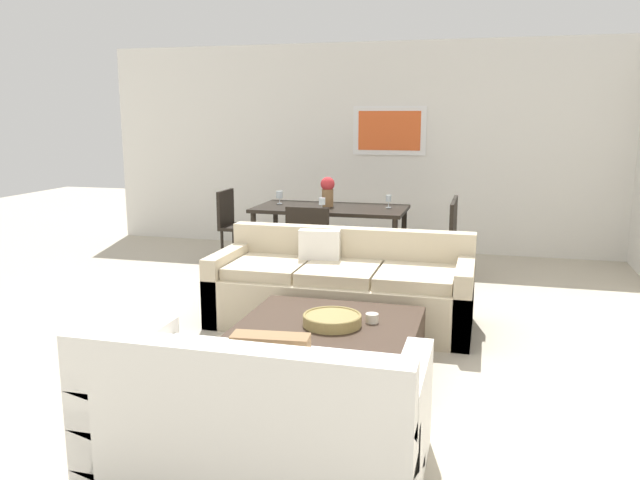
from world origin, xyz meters
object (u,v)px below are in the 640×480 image
(dining_table, at_px, (331,214))
(dining_chair_right_near, at_px, (441,237))
(dining_chair_right_far, at_px, (444,230))
(wine_glass_left_far, at_px, (280,195))
(decorative_bowl, at_px, (332,319))
(dining_chair_left_far, at_px, (234,221))
(dining_chair_foot, at_px, (310,242))
(candle_jar, at_px, (372,318))
(wine_glass_right_far, at_px, (389,199))
(loveseat_white, at_px, (259,415))
(wine_glass_foot, at_px, (322,202))
(centerpiece_vase, at_px, (328,190))
(sofa_beige, at_px, (342,290))
(coffee_table, at_px, (329,348))

(dining_table, xyz_separation_m, dining_chair_right_near, (1.26, -0.20, -0.17))
(dining_table, relative_size, dining_chair_right_far, 1.93)
(wine_glass_left_far, bearing_deg, decorative_bowl, -65.57)
(dining_chair_left_far, height_order, wine_glass_left_far, wine_glass_left_far)
(dining_chair_foot, bearing_deg, candle_jar, -63.28)
(dining_chair_right_far, relative_size, dining_chair_right_near, 1.00)
(decorative_bowl, xyz_separation_m, wine_glass_right_far, (-0.10, 3.05, 0.43))
(loveseat_white, xyz_separation_m, candle_jar, (0.33, 1.32, 0.12))
(decorative_bowl, xyz_separation_m, dining_chair_right_far, (0.52, 3.14, 0.08))
(dining_chair_left_far, height_order, wine_glass_foot, wine_glass_foot)
(loveseat_white, height_order, dining_table, loveseat_white)
(dining_chair_right_near, distance_m, wine_glass_left_far, 1.96)
(decorative_bowl, distance_m, dining_chair_right_far, 3.18)
(wine_glass_foot, bearing_deg, wine_glass_left_far, 142.79)
(dining_chair_right_far, bearing_deg, dining_chair_right_near, -90.00)
(dining_chair_right_near, xyz_separation_m, wine_glass_left_far, (-1.90, 0.31, 0.35))
(dining_chair_right_near, height_order, centerpiece_vase, centerpiece_vase)
(sofa_beige, height_order, wine_glass_right_far, wine_glass_right_far)
(wine_glass_foot, bearing_deg, loveseat_white, -80.06)
(decorative_bowl, distance_m, dining_chair_left_far, 3.72)
(decorative_bowl, bearing_deg, wine_glass_foot, 106.16)
(candle_jar, relative_size, wine_glass_foot, 0.58)
(coffee_table, relative_size, decorative_bowl, 3.04)
(loveseat_white, distance_m, wine_glass_foot, 3.85)
(decorative_bowl, relative_size, centerpiece_vase, 1.18)
(coffee_table, relative_size, candle_jar, 13.71)
(coffee_table, bearing_deg, wine_glass_foot, 105.77)
(dining_chair_left_far, distance_m, wine_glass_left_far, 0.71)
(centerpiece_vase, bearing_deg, dining_table, -40.52)
(candle_jar, bearing_deg, dining_chair_right_near, 84.19)
(dining_table, xyz_separation_m, wine_glass_foot, (-0.00, -0.38, 0.18))
(decorative_bowl, bearing_deg, dining_chair_right_far, 80.68)
(decorative_bowl, height_order, dining_chair_foot, dining_chair_foot)
(candle_jar, bearing_deg, wine_glass_foot, 112.14)
(dining_chair_right_far, bearing_deg, dining_chair_left_far, 180.00)
(coffee_table, distance_m, dining_chair_right_near, 2.76)
(dining_table, bearing_deg, wine_glass_foot, -90.00)
(sofa_beige, xyz_separation_m, wine_glass_left_far, (-1.18, 1.88, 0.56))
(sofa_beige, height_order, loveseat_white, same)
(loveseat_white, distance_m, dining_table, 4.20)
(coffee_table, distance_m, dining_table, 3.01)
(coffee_table, relative_size, dining_chair_left_far, 1.37)
(sofa_beige, relative_size, dining_chair_right_near, 2.49)
(coffee_table, height_order, dining_chair_right_near, dining_chair_right_near)
(decorative_bowl, xyz_separation_m, dining_table, (-0.74, 2.94, 0.25))
(coffee_table, distance_m, dining_chair_left_far, 3.67)
(centerpiece_vase, bearing_deg, dining_chair_left_far, 172.49)
(dining_chair_left_far, distance_m, wine_glass_right_far, 1.93)
(coffee_table, height_order, dining_chair_left_far, dining_chair_left_far)
(candle_jar, bearing_deg, coffee_table, -166.71)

